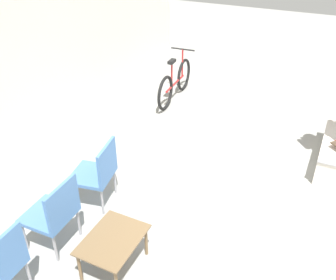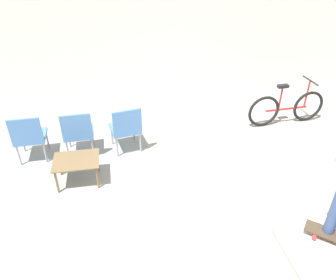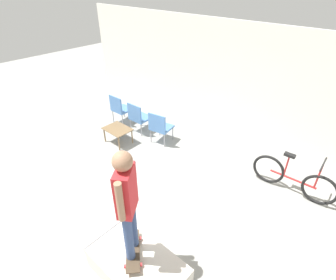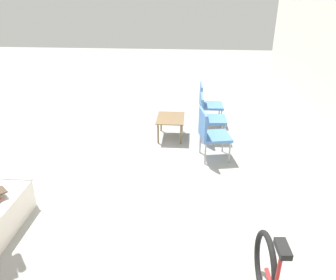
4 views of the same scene
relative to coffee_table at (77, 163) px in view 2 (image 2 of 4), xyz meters
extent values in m
plane|color=gray|center=(1.49, -1.28, -0.38)|extent=(24.00, 24.00, 0.00)
cube|color=white|center=(1.49, 2.94, 1.12)|extent=(12.00, 0.06, 3.00)
cylinder|color=#B7B7BC|center=(2.50, -2.22, 0.04)|extent=(0.05, 0.88, 0.05)
cylinder|color=red|center=(3.03, -1.96, 0.09)|extent=(0.06, 0.06, 0.05)
cylinder|color=red|center=(2.88, -2.13, 0.09)|extent=(0.06, 0.06, 0.05)
cube|color=brown|center=(0.00, 0.00, 0.05)|extent=(0.73, 0.56, 0.02)
cylinder|color=brown|center=(-0.31, -0.23, -0.17)|extent=(0.04, 0.04, 0.42)
cylinder|color=brown|center=(0.31, -0.23, -0.17)|extent=(0.04, 0.04, 0.42)
cylinder|color=brown|center=(-0.31, 0.23, -0.17)|extent=(0.04, 0.04, 0.42)
cylinder|color=brown|center=(0.31, 0.23, -0.17)|extent=(0.04, 0.04, 0.42)
cylinder|color=#99999E|center=(-0.62, 1.09, -0.18)|extent=(0.03, 0.03, 0.41)
cylinder|color=#99999E|center=(-1.06, 1.08, -0.18)|extent=(0.03, 0.03, 0.41)
cylinder|color=#99999E|center=(-0.61, 0.65, -0.18)|extent=(0.03, 0.03, 0.41)
cylinder|color=#99999E|center=(-1.05, 0.64, -0.18)|extent=(0.03, 0.03, 0.41)
cube|color=#4C7AB7|center=(-0.84, 0.87, 0.05)|extent=(0.54, 0.54, 0.05)
cube|color=#4C7AB7|center=(-0.83, 0.63, 0.31)|extent=(0.52, 0.06, 0.47)
cylinder|color=#99999E|center=(0.21, 1.09, -0.18)|extent=(0.03, 0.03, 0.41)
cylinder|color=#99999E|center=(-0.23, 1.08, -0.18)|extent=(0.03, 0.03, 0.41)
cylinder|color=#99999E|center=(0.23, 0.65, -0.18)|extent=(0.03, 0.03, 0.41)
cylinder|color=#99999E|center=(-0.21, 0.64, -0.18)|extent=(0.03, 0.03, 0.41)
cube|color=#4C7AB7|center=(0.00, 0.87, 0.05)|extent=(0.54, 0.54, 0.05)
cube|color=#4C7AB7|center=(0.01, 0.63, 0.31)|extent=(0.52, 0.06, 0.47)
cylinder|color=#99999E|center=(1.01, 1.12, -0.18)|extent=(0.03, 0.03, 0.41)
cylinder|color=#99999E|center=(0.58, 1.04, -0.18)|extent=(0.03, 0.03, 0.41)
cylinder|color=#99999E|center=(1.09, 0.69, -0.18)|extent=(0.03, 0.03, 0.41)
cylinder|color=#99999E|center=(0.66, 0.61, -0.18)|extent=(0.03, 0.03, 0.41)
cube|color=#4C7AB7|center=(0.84, 0.87, 0.05)|extent=(0.61, 0.61, 0.05)
cube|color=#4C7AB7|center=(0.88, 0.63, 0.31)|extent=(0.52, 0.14, 0.47)
torus|color=black|center=(4.79, 1.27, -0.03)|extent=(0.69, 0.10, 0.69)
torus|color=black|center=(3.75, 1.21, -0.03)|extent=(0.69, 0.10, 0.69)
cylinder|color=#AD2323|center=(4.27, 1.24, -0.03)|extent=(0.94, 0.10, 0.04)
cylinder|color=#AD2323|center=(4.08, 1.23, 0.22)|extent=(0.04, 0.04, 0.51)
cube|color=black|center=(4.08, 1.23, 0.50)|extent=(0.23, 0.11, 0.06)
cylinder|color=#AD2323|center=(4.68, 1.26, 0.27)|extent=(0.04, 0.04, 0.60)
cylinder|color=black|center=(4.68, 1.26, 0.57)|extent=(0.06, 0.52, 0.03)
camera|label=1|loc=(-2.29, -1.76, 3.04)|focal=40.00mm
camera|label=2|loc=(0.72, -4.43, 3.15)|focal=35.00mm
camera|label=3|loc=(5.13, -3.62, 3.64)|focal=28.00mm
camera|label=4|loc=(6.25, 0.42, 2.51)|focal=35.00mm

